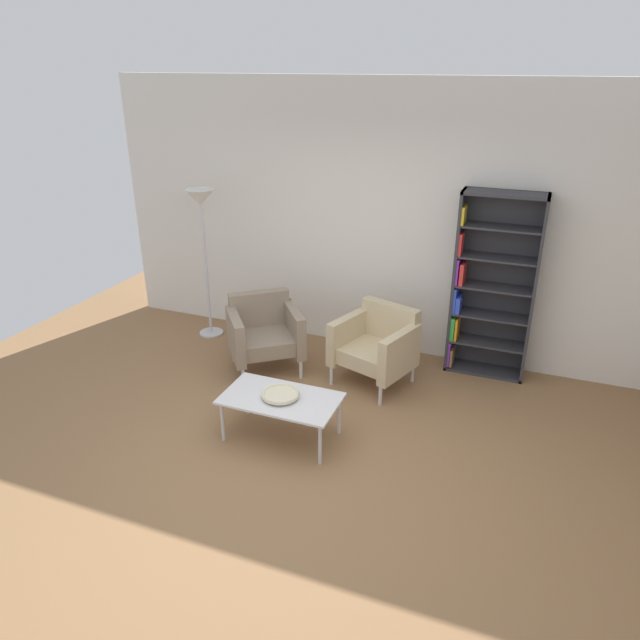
{
  "coord_description": "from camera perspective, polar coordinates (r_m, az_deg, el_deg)",
  "views": [
    {
      "loc": [
        1.6,
        -3.53,
        3.03
      ],
      "look_at": [
        -0.11,
        0.84,
        0.95
      ],
      "focal_mm": 33.03,
      "sensor_mm": 36.0,
      "label": 1
    }
  ],
  "objects": [
    {
      "name": "floor_lamp_torchiere",
      "position": [
        6.75,
        -11.38,
        9.89
      ],
      "size": [
        0.32,
        0.32,
        1.74
      ],
      "color": "silver",
      "rests_on": "ground_plane"
    },
    {
      "name": "plaster_back_panel",
      "position": [
        6.4,
        6.35,
        9.45
      ],
      "size": [
        6.4,
        0.12,
        2.9
      ],
      "primitive_type": "cube",
      "color": "silver",
      "rests_on": "ground_plane"
    },
    {
      "name": "bookshelf_tall",
      "position": [
        6.17,
        16.12,
        3.04
      ],
      "size": [
        0.8,
        0.3,
        1.9
      ],
      "color": "#333338",
      "rests_on": "ground_plane"
    },
    {
      "name": "coffee_table_low",
      "position": [
        5.07,
        -3.82,
        -7.8
      ],
      "size": [
        1.0,
        0.56,
        0.4
      ],
      "color": "silver",
      "rests_on": "ground_plane"
    },
    {
      "name": "ground_plane",
      "position": [
        4.92,
        -2.42,
        -14.14
      ],
      "size": [
        8.32,
        8.32,
        0.0
      ],
      "primitive_type": "plane",
      "color": "olive"
    },
    {
      "name": "decorative_bowl",
      "position": [
        5.04,
        -3.84,
        -7.16
      ],
      "size": [
        0.32,
        0.32,
        0.05
      ],
      "color": "beige",
      "rests_on": "coffee_table_low"
    },
    {
      "name": "armchair_corner_red",
      "position": [
        6.21,
        -5.44,
        -1.13
      ],
      "size": [
        0.95,
        0.94,
        0.78
      ],
      "rotation": [
        0.0,
        0.0,
        0.67
      ],
      "color": "gray",
      "rests_on": "ground_plane"
    },
    {
      "name": "armchair_near_window",
      "position": [
        5.94,
        5.54,
        -2.36
      ],
      "size": [
        0.88,
        0.84,
        0.78
      ],
      "rotation": [
        0.0,
        0.0,
        -0.32
      ],
      "color": "#C6B289",
      "rests_on": "ground_plane"
    }
  ]
}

